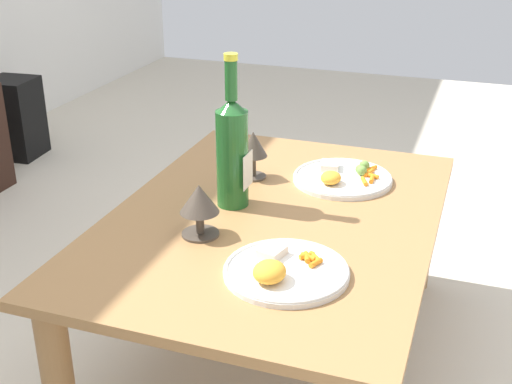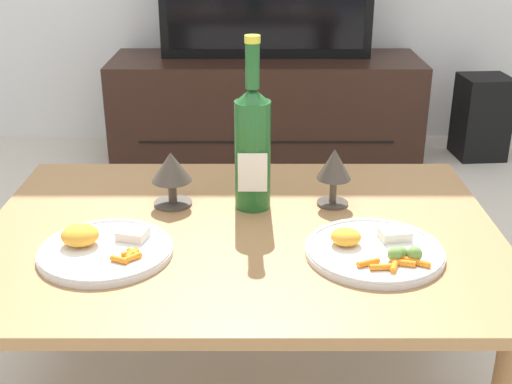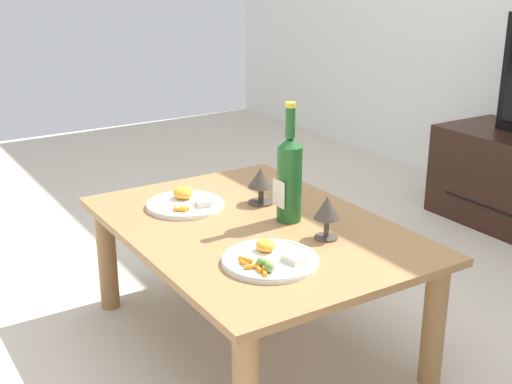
{
  "view_description": "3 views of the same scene",
  "coord_description": "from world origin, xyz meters",
  "px_view_note": "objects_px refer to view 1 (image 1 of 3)",
  "views": [
    {
      "loc": [
        -1.46,
        -0.46,
        1.17
      ],
      "look_at": [
        -0.02,
        0.04,
        0.49
      ],
      "focal_mm": 47.57,
      "sensor_mm": 36.0,
      "label": 1
    },
    {
      "loc": [
        0.03,
        -1.28,
        1.06
      ],
      "look_at": [
        0.03,
        0.05,
        0.49
      ],
      "focal_mm": 46.65,
      "sensor_mm": 36.0,
      "label": 2
    },
    {
      "loc": [
        1.72,
        -1.08,
        1.24
      ],
      "look_at": [
        -0.05,
        0.04,
        0.52
      ],
      "focal_mm": 47.61,
      "sensor_mm": 36.0,
      "label": 3
    }
  ],
  "objects_px": {
    "wine_bottle": "(232,149)",
    "dining_table": "(273,239)",
    "goblet_left": "(199,202)",
    "goblet_right": "(253,147)",
    "dinner_plate_left": "(284,270)",
    "dinner_plate_right": "(343,177)",
    "floor_speaker": "(15,118)"
  },
  "relations": [
    {
      "from": "floor_speaker",
      "to": "dining_table",
      "type": "bearing_deg",
      "value": -127.8
    },
    {
      "from": "wine_bottle",
      "to": "dinner_plate_right",
      "type": "bearing_deg",
      "value": -43.78
    },
    {
      "from": "wine_bottle",
      "to": "dining_table",
      "type": "bearing_deg",
      "value": -101.58
    },
    {
      "from": "wine_bottle",
      "to": "goblet_right",
      "type": "bearing_deg",
      "value": 3.25
    },
    {
      "from": "dining_table",
      "to": "floor_speaker",
      "type": "height_order",
      "value": "dining_table"
    },
    {
      "from": "dining_table",
      "to": "wine_bottle",
      "type": "height_order",
      "value": "wine_bottle"
    },
    {
      "from": "floor_speaker",
      "to": "goblet_right",
      "type": "relative_size",
      "value": 2.74
    },
    {
      "from": "goblet_right",
      "to": "dinner_plate_left",
      "type": "distance_m",
      "value": 0.55
    },
    {
      "from": "wine_bottle",
      "to": "goblet_right",
      "type": "relative_size",
      "value": 2.88
    },
    {
      "from": "dining_table",
      "to": "goblet_right",
      "type": "bearing_deg",
      "value": 31.55
    },
    {
      "from": "goblet_left",
      "to": "floor_speaker",
      "type": "bearing_deg",
      "value": 50.83
    },
    {
      "from": "goblet_left",
      "to": "dinner_plate_left",
      "type": "distance_m",
      "value": 0.27
    },
    {
      "from": "wine_bottle",
      "to": "goblet_right",
      "type": "xyz_separation_m",
      "value": [
        0.19,
        0.01,
        -0.06
      ]
    },
    {
      "from": "dinner_plate_left",
      "to": "goblet_right",
      "type": "bearing_deg",
      "value": 26.5
    },
    {
      "from": "goblet_right",
      "to": "dinner_plate_left",
      "type": "relative_size",
      "value": 0.51
    },
    {
      "from": "dinner_plate_left",
      "to": "dinner_plate_right",
      "type": "height_order",
      "value": "dinner_plate_left"
    },
    {
      "from": "goblet_left",
      "to": "goblet_right",
      "type": "distance_m",
      "value": 0.37
    },
    {
      "from": "wine_bottle",
      "to": "dinner_plate_right",
      "type": "relative_size",
      "value": 1.42
    },
    {
      "from": "dining_table",
      "to": "dinner_plate_right",
      "type": "relative_size",
      "value": 4.01
    },
    {
      "from": "goblet_left",
      "to": "goblet_right",
      "type": "height_order",
      "value": "goblet_right"
    },
    {
      "from": "goblet_right",
      "to": "floor_speaker",
      "type": "bearing_deg",
      "value": 60.49
    },
    {
      "from": "dinner_plate_right",
      "to": "dinner_plate_left",
      "type": "bearing_deg",
      "value": 179.6
    },
    {
      "from": "dining_table",
      "to": "dinner_plate_right",
      "type": "distance_m",
      "value": 0.3
    },
    {
      "from": "dining_table",
      "to": "goblet_left",
      "type": "bearing_deg",
      "value": 141.39
    },
    {
      "from": "dinner_plate_right",
      "to": "wine_bottle",
      "type": "bearing_deg",
      "value": 136.22
    },
    {
      "from": "dinner_plate_left",
      "to": "dinner_plate_right",
      "type": "bearing_deg",
      "value": -0.4
    },
    {
      "from": "dinner_plate_left",
      "to": "floor_speaker",
      "type": "bearing_deg",
      "value": 52.57
    },
    {
      "from": "dining_table",
      "to": "dinner_plate_left",
      "type": "xyz_separation_m",
      "value": [
        -0.27,
        -0.11,
        0.08
      ]
    },
    {
      "from": "goblet_right",
      "to": "dinner_plate_left",
      "type": "bearing_deg",
      "value": -153.5
    },
    {
      "from": "goblet_right",
      "to": "dinner_plate_right",
      "type": "height_order",
      "value": "goblet_right"
    },
    {
      "from": "wine_bottle",
      "to": "goblet_left",
      "type": "height_order",
      "value": "wine_bottle"
    },
    {
      "from": "floor_speaker",
      "to": "dinner_plate_right",
      "type": "bearing_deg",
      "value": -119.14
    }
  ]
}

